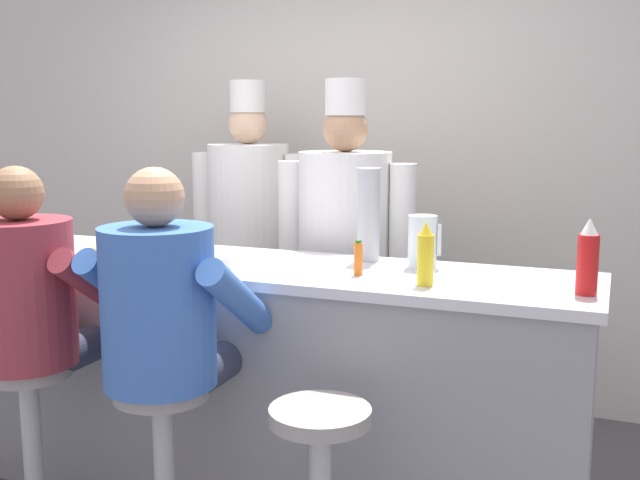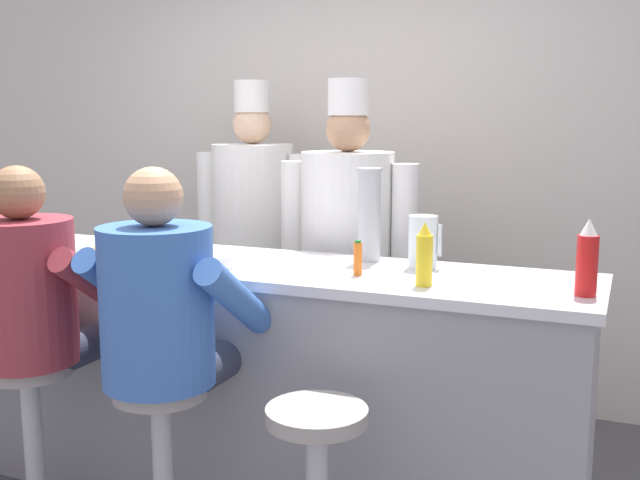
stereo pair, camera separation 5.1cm
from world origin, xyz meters
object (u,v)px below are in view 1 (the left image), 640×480
Objects in this scene: empty_stool_round at (320,475)px; cook_in_whites_far at (345,248)px; mustard_bottle_yellow at (426,256)px; breakfast_plate at (103,253)px; water_pitcher_clear at (423,242)px; coffee_mug_white at (54,247)px; cereal_bowl at (215,262)px; diner_seated_blue at (164,318)px; hot_sauce_bottle_orange at (358,258)px; ketchup_bottle_red at (588,259)px; cook_in_whites_near at (250,228)px; cup_stack_steel at (368,214)px; diner_seated_maroon at (30,304)px.

cook_in_whites_far is (-0.38, 1.27, 0.53)m from empty_stool_round.
mustard_bottle_yellow is 0.99× the size of breakfast_plate.
water_pitcher_clear is 1.59m from coffee_mug_white.
cereal_bowl is 0.24× the size of empty_stool_round.
breakfast_plate is 0.79m from diner_seated_blue.
hot_sauce_bottle_orange is at bearing 41.70° from diner_seated_blue.
diner_seated_blue reaches higher than mustard_bottle_yellow.
cook_in_whites_near reaches higher than ketchup_bottle_red.
ketchup_bottle_red is 0.94m from cup_stack_steel.
mustard_bottle_yellow is 0.13× the size of cook_in_whites_far.
cook_in_whites_far is at bearing 113.55° from hot_sauce_bottle_orange.
empty_stool_round is (1.21, -0.03, -0.46)m from diner_seated_maroon.
cook_in_whites_near is 1.01× the size of cook_in_whites_far.
cup_stack_steel is 1.13m from empty_stool_round.
cook_in_whites_far is (0.85, 0.77, -0.05)m from breakfast_plate.
cereal_bowl is at bearing -4.93° from breakfast_plate.
cook_in_whites_near is at bearing 148.97° from ketchup_bottle_red.
diner_seated_blue is 2.10× the size of empty_stool_round.
cook_in_whites_far reaches higher than water_pitcher_clear.
cereal_bowl is 0.44m from diner_seated_blue.
diner_seated_maroon is (0.02, -0.47, -0.12)m from breakfast_plate.
mustard_bottle_yellow is 1.09× the size of water_pitcher_clear.
hot_sauce_bottle_orange is 1.12× the size of coffee_mug_white.
water_pitcher_clear is 1.51m from cook_in_whites_near.
ketchup_bottle_red is 2.18m from cook_in_whites_near.
diner_seated_maroon reaches higher than cup_stack_steel.
cook_in_whites_near is (-1.86, 1.12, -0.15)m from ketchup_bottle_red.
mustard_bottle_yellow is 0.52m from cup_stack_steel.
diner_seated_maroon is (-0.58, -0.42, -0.13)m from cereal_bowl.
mustard_bottle_yellow reaches higher than cereal_bowl.
cereal_bowl is 0.09× the size of cook_in_whites_near.
hot_sauce_bottle_orange is at bearing -129.20° from water_pitcher_clear.
hot_sauce_bottle_orange is 1.18m from breakfast_plate.
cook_in_whites_far is (0.26, 0.82, -0.06)m from cereal_bowl.
diner_seated_maroon is at bearing -87.93° from breakfast_plate.
mustard_bottle_yellow is 0.30m from hot_sauce_bottle_orange.
ketchup_bottle_red is at bearing -19.54° from cup_stack_steel.
breakfast_plate is 1.18m from cup_stack_steel.
diner_seated_blue is (-0.75, -0.73, -0.21)m from water_pitcher_clear.
hot_sauce_bottle_orange is 1.27m from diner_seated_maroon.
coffee_mug_white is 1.35m from cook_in_whites_far.
cereal_bowl is 0.72m from diner_seated_maroon.
mustard_bottle_yellow reaches higher than hot_sauce_bottle_orange.
breakfast_plate is 0.60× the size of cup_stack_steel.
hot_sauce_bottle_orange is at bearing 7.39° from cereal_bowl.
coffee_mug_white is (-1.64, -0.04, -0.07)m from mustard_bottle_yellow.
hot_sauce_bottle_orange is at bearing -78.92° from cup_stack_steel.
empty_stool_round is at bearing -73.46° from cook_in_whites_far.
coffee_mug_white is at bearing -177.18° from ketchup_bottle_red.
empty_stool_round is 0.38× the size of cook_in_whites_near.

